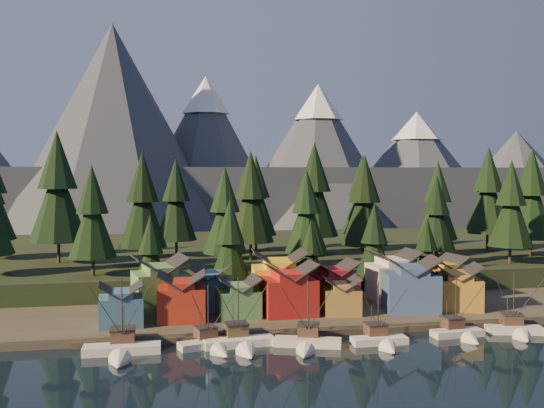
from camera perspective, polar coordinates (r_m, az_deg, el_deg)
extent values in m
plane|color=black|center=(91.07, 6.84, -14.67)|extent=(500.00, 500.00, 0.00)
cube|color=#3B362B|center=(128.38, 1.46, -9.11)|extent=(400.00, 50.00, 1.50)
cube|color=black|center=(176.49, -1.92, -5.06)|extent=(420.00, 100.00, 6.00)
cube|color=#443B30|center=(106.18, 4.14, -11.82)|extent=(80.00, 4.00, 1.00)
cube|color=#4F5665|center=(324.13, -5.88, 0.69)|extent=(560.00, 160.00, 30.00)
cone|color=#4F5665|center=(264.11, -14.69, 6.62)|extent=(100.00, 100.00, 90.00)
cone|color=#4F5665|center=(281.75, -6.23, 4.63)|extent=(80.00, 80.00, 72.00)
cone|color=white|center=(283.90, -6.26, 10.16)|extent=(22.40, 22.40, 17.28)
cone|color=#4F5665|center=(278.14, 4.32, 4.25)|extent=(84.00, 84.00, 68.00)
cone|color=white|center=(279.94, 4.34, 9.54)|extent=(23.52, 23.52, 16.32)
cone|color=#4F5665|center=(311.47, 13.40, 3.11)|extent=(92.00, 92.00, 58.00)
cone|color=white|center=(312.36, 13.45, 7.16)|extent=(25.76, 25.76, 13.92)
cone|color=#4F5665|center=(346.93, 21.95, 2.29)|extent=(88.00, 88.00, 50.00)
cube|color=silver|center=(97.80, -13.93, -13.25)|extent=(11.65, 3.53, 1.83)
cone|color=silver|center=(91.71, -14.21, -14.36)|extent=(3.47, 4.00, 3.44)
cube|color=black|center=(98.00, -13.92, -13.64)|extent=(11.94, 3.59, 0.40)
cube|color=#4E3429|center=(99.38, -13.86, -11.93)|extent=(3.69, 3.47, 2.06)
cube|color=#2B2929|center=(99.09, -13.87, -11.29)|extent=(3.93, 3.70, 0.23)
cylinder|color=black|center=(97.00, -13.94, -9.72)|extent=(0.21, 0.21, 10.31)
cylinder|color=black|center=(101.32, -13.78, -10.70)|extent=(0.16, 0.16, 5.04)
cube|color=beige|center=(98.75, -5.89, -13.06)|extent=(10.31, 5.61, 1.56)
cone|color=beige|center=(93.90, -4.66, -13.90)|extent=(3.76, 4.07, 2.92)
cube|color=black|center=(98.91, -5.88, -13.38)|extent=(10.56, 5.72, 0.34)
cube|color=brown|center=(99.98, -6.27, -11.96)|extent=(3.82, 3.68, 1.75)
cube|color=#2B2929|center=(99.73, -6.27, -11.42)|extent=(4.06, 3.93, 0.19)
cylinder|color=black|center=(98.01, -6.03, -10.09)|extent=(0.18, 0.18, 8.76)
cylinder|color=black|center=(101.50, -6.69, -10.94)|extent=(0.14, 0.14, 4.28)
cube|color=white|center=(98.99, -3.11, -12.99)|extent=(11.57, 4.37, 1.73)
cone|color=white|center=(93.20, -2.21, -14.00)|extent=(3.62, 4.17, 3.25)
cube|color=black|center=(99.17, -3.11, -13.35)|extent=(11.85, 4.45, 0.38)
cube|color=brown|center=(100.49, -3.38, -11.75)|extent=(3.77, 3.58, 1.95)
cube|color=#2B2929|center=(100.22, -3.39, -11.15)|extent=(4.01, 3.81, 0.22)
cylinder|color=black|center=(98.24, -3.21, -9.69)|extent=(0.19, 0.19, 9.74)
cylinder|color=black|center=(102.33, -3.68, -10.61)|extent=(0.15, 0.15, 4.76)
cube|color=beige|center=(99.07, 3.36, -12.98)|extent=(11.12, 6.25, 1.66)
cone|color=beige|center=(93.46, 3.09, -13.96)|extent=(4.08, 4.43, 3.11)
cube|color=black|center=(99.25, 3.36, -13.33)|extent=(11.39, 6.38, 0.36)
cube|color=#473026|center=(100.53, 3.44, -11.80)|extent=(4.11, 3.98, 1.86)
cube|color=#2B2929|center=(100.27, 3.44, -11.22)|extent=(4.37, 4.24, 0.21)
cylinder|color=black|center=(98.36, 3.39, -9.83)|extent=(0.19, 0.19, 9.32)
cylinder|color=black|center=(102.32, 3.53, -10.70)|extent=(0.14, 0.14, 4.56)
cube|color=silver|center=(101.51, 10.06, -12.64)|extent=(9.01, 3.06, 1.59)
cone|color=silver|center=(97.10, 11.13, -13.37)|extent=(3.00, 3.10, 2.97)
cube|color=black|center=(101.67, 10.05, -12.96)|extent=(9.23, 3.11, 0.35)
cube|color=#4C3728|center=(102.59, 9.73, -11.58)|extent=(3.20, 3.01, 1.78)
cube|color=#2B2929|center=(102.35, 9.73, -11.04)|extent=(3.40, 3.21, 0.20)
cylinder|color=black|center=(100.74, 9.97, -9.71)|extent=(0.18, 0.18, 8.92)
cylinder|color=black|center=(103.95, 9.36, -10.60)|extent=(0.14, 0.14, 4.36)
cube|color=beige|center=(109.01, 17.03, -11.64)|extent=(8.96, 3.56, 1.57)
cone|color=beige|center=(105.08, 18.44, -12.21)|extent=(3.14, 3.20, 2.94)
cube|color=black|center=(109.16, 17.03, -11.93)|extent=(9.18, 3.62, 0.34)
cube|color=#453025|center=(109.97, 16.60, -10.69)|extent=(3.33, 3.15, 1.76)
cube|color=#2B2929|center=(109.75, 16.61, -10.19)|extent=(3.54, 3.36, 0.20)
cylinder|color=black|center=(108.29, 16.92, -8.94)|extent=(0.18, 0.18, 8.81)
cylinder|color=black|center=(111.18, 16.12, -9.80)|extent=(0.14, 0.14, 4.31)
cube|color=beige|center=(114.13, 21.84, -11.05)|extent=(9.88, 5.30, 1.66)
cone|color=beige|center=(109.40, 22.71, -11.67)|extent=(3.80, 3.87, 3.12)
cube|color=black|center=(114.28, 21.83, -11.35)|extent=(10.11, 5.41, 0.36)
cube|color=#433024|center=(115.35, 21.58, -10.07)|extent=(3.98, 3.83, 1.87)
cube|color=#2B2929|center=(115.12, 21.59, -9.57)|extent=(4.23, 4.08, 0.21)
cylinder|color=black|center=(113.49, 21.80, -8.30)|extent=(0.19, 0.19, 9.36)
cylinder|color=black|center=(116.85, 21.30, -9.17)|extent=(0.15, 0.15, 4.57)
cube|color=#376082|center=(107.90, -14.03, -9.74)|extent=(7.72, 6.87, 5.01)
cube|color=#376082|center=(107.29, -14.05, -8.18)|extent=(4.43, 6.51, 1.03)
cube|color=maroon|center=(109.50, -8.49, -9.25)|extent=(8.68, 7.82, 5.96)
cube|color=maroon|center=(108.81, -8.51, -7.42)|extent=(4.97, 7.45, 1.16)
cube|color=#4C884A|center=(111.14, -3.22, -9.31)|extent=(7.89, 7.43, 4.93)
cube|color=#4C884A|center=(110.55, -3.23, -7.80)|extent=(4.56, 7.05, 1.04)
cube|color=maroon|center=(112.81, 1.53, -8.67)|extent=(9.89, 8.84, 6.69)
cube|color=maroon|center=(112.07, 1.53, -6.67)|extent=(5.63, 8.45, 1.33)
cube|color=olive|center=(114.19, 6.52, -9.05)|extent=(7.35, 7.35, 4.71)
cube|color=olive|center=(113.64, 6.53, -7.66)|extent=(4.39, 6.86, 0.93)
cube|color=#324A78|center=(118.42, 12.94, -8.07)|extent=(11.11, 9.91, 7.16)
cube|color=#324A78|center=(117.69, 12.96, -6.04)|extent=(6.79, 8.90, 1.37)
cube|color=#A3772A|center=(122.46, 16.97, -8.06)|extent=(10.20, 9.44, 5.89)
cube|color=#A3772A|center=(121.84, 16.99, -6.43)|extent=(6.43, 8.31, 1.20)
cube|color=#528548|center=(117.13, -10.51, -8.11)|extent=(11.06, 10.25, 7.38)
cube|color=#528548|center=(116.38, -10.53, -6.01)|extent=(6.85, 9.18, 1.33)
cube|color=#3B628B|center=(116.73, -5.75, -8.42)|extent=(9.09, 8.75, 6.14)
cube|color=#3B628B|center=(116.08, -5.76, -6.69)|extent=(5.76, 7.76, 1.06)
cube|color=gold|center=(119.75, 0.66, -7.75)|extent=(10.83, 9.42, 7.64)
cube|color=gold|center=(119.00, 0.66, -5.62)|extent=(6.24, 8.89, 1.43)
cube|color=maroon|center=(121.85, 5.86, -7.97)|extent=(8.97, 7.57, 6.01)
cube|color=maroon|center=(121.23, 5.87, -6.31)|extent=(5.13, 7.17, 1.20)
cube|color=beige|center=(127.63, 11.31, -7.23)|extent=(9.40, 8.38, 7.26)
cube|color=beige|center=(126.95, 11.33, -5.34)|extent=(5.20, 8.17, 1.31)
cube|color=#A8762B|center=(131.13, 15.68, -7.19)|extent=(9.17, 8.77, 6.48)
cube|color=#A8762B|center=(130.53, 15.70, -5.55)|extent=(5.62, 7.99, 1.12)
cylinder|color=#332319|center=(153.88, -19.43, -4.23)|extent=(0.70, 0.70, 5.58)
cone|color=black|center=(152.88, -19.50, 0.26)|extent=(13.63, 13.63, 19.20)
cone|color=black|center=(152.77, -19.57, 3.98)|extent=(9.29, 9.29, 13.94)
cylinder|color=#332319|center=(133.01, -16.49, -5.61)|extent=(0.70, 0.70, 4.10)
cone|color=black|center=(132.01, -16.54, -1.80)|extent=(10.01, 10.01, 14.11)
cone|color=black|center=(131.63, -16.59, 1.36)|extent=(6.83, 6.83, 10.24)
cylinder|color=#332319|center=(144.17, -12.02, -4.79)|extent=(0.70, 0.70, 4.66)
cone|color=black|center=(143.18, -12.06, -0.77)|extent=(11.40, 11.40, 16.07)
cone|color=black|center=(142.90, -12.10, 2.55)|extent=(7.77, 7.77, 11.66)
cylinder|color=#332319|center=(159.06, -8.99, -4.07)|extent=(0.70, 0.70, 4.49)
cone|color=black|center=(158.18, -9.01, -0.57)|extent=(10.97, 10.97, 15.46)
cone|color=black|center=(157.90, -9.04, 2.32)|extent=(7.48, 7.48, 11.22)
cylinder|color=#332319|center=(134.99, -4.44, -5.38)|extent=(0.70, 0.70, 4.07)
cone|color=black|center=(134.00, -4.45, -1.65)|extent=(9.95, 9.95, 14.02)
cone|color=black|center=(133.62, -4.47, 1.45)|extent=(6.78, 6.78, 10.17)
cylinder|color=#332319|center=(150.69, -2.01, -4.37)|extent=(0.70, 0.70, 4.75)
cone|color=black|center=(149.73, -2.01, -0.46)|extent=(11.62, 11.62, 16.37)
cone|color=black|center=(149.47, -2.02, 2.77)|extent=(7.92, 7.92, 11.88)
cylinder|color=#332319|center=(136.10, 3.24, -5.33)|extent=(0.70, 0.70, 3.95)
cone|color=black|center=(135.14, 3.25, -1.74)|extent=(9.65, 9.65, 13.60)
cone|color=black|center=(134.76, 3.26, 1.23)|extent=(6.58, 6.58, 9.87)
cylinder|color=#332319|center=(161.04, 3.98, -3.83)|extent=(0.70, 0.70, 5.22)
cone|color=black|center=(160.11, 4.00, 0.19)|extent=(12.75, 12.75, 17.96)
cone|color=black|center=(159.93, 4.01, 3.51)|extent=(8.69, 8.69, 13.04)
cylinder|color=#332319|center=(147.22, 8.67, -4.62)|extent=(0.70, 0.70, 4.55)
cone|color=black|center=(146.26, 8.70, -0.78)|extent=(11.13, 11.13, 15.68)
cone|color=black|center=(145.97, 8.72, 2.39)|extent=(7.59, 7.59, 11.38)
cylinder|color=#332319|center=(173.26, 8.46, -3.46)|extent=(0.70, 0.70, 4.70)
cone|color=black|center=(172.44, 8.48, -0.10)|extent=(11.48, 11.48, 16.18)
cone|color=black|center=(172.20, 8.50, 2.68)|extent=(7.83, 7.83, 11.75)
cylinder|color=#332319|center=(148.76, 15.16, -4.77)|extent=(0.70, 0.70, 3.70)
cone|color=black|center=(147.92, 15.20, -1.70)|extent=(9.04, 9.04, 12.73)
cone|color=black|center=(147.54, 15.23, 0.85)|extent=(6.16, 6.16, 9.24)
cylinder|color=#332319|center=(166.47, 15.26, -3.85)|extent=(0.70, 0.70, 4.36)
cone|color=black|center=(165.64, 15.30, -0.60)|extent=(10.66, 10.66, 15.02)
cone|color=black|center=(165.36, 15.34, 2.08)|extent=(7.27, 7.27, 10.90)
cylinder|color=#332319|center=(155.62, 21.48, -4.42)|extent=(0.70, 0.70, 4.35)
cone|color=black|center=(154.73, 21.55, -0.96)|extent=(10.63, 10.63, 14.98)
cone|color=black|center=(154.43, 21.60, 1.91)|extent=(7.25, 7.25, 10.87)
cylinder|color=#332319|center=(180.10, 19.60, -3.29)|extent=(0.70, 0.70, 5.09)
cone|color=black|center=(179.28, 19.66, 0.21)|extent=(12.44, 12.44, 17.52)
cone|color=black|center=(179.11, 19.71, 3.10)|extent=(8.48, 8.48, 12.72)
cylinder|color=#332319|center=(167.98, -1.51, -3.64)|extent=(0.70, 0.70, 4.65)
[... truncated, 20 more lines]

